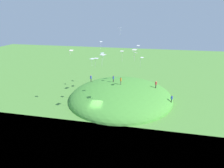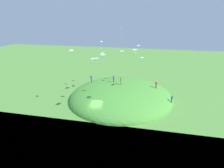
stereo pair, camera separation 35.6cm
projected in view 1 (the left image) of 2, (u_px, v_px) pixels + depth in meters
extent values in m
plane|color=#59973E|center=(96.00, 114.00, 39.86)|extent=(160.00, 160.00, 0.00)
ellipsoid|color=#4FA03B|center=(121.00, 98.00, 47.60)|extent=(25.87, 24.06, 6.67)
cube|color=brown|center=(121.00, 83.00, 46.20)|extent=(0.23, 0.19, 0.85)
cylinder|color=orange|center=(121.00, 80.00, 45.95)|extent=(0.49, 0.49, 0.68)
sphere|color=brown|center=(121.00, 78.00, 45.79)|extent=(0.26, 0.26, 0.26)
cube|color=#34302B|center=(156.00, 86.00, 46.53)|extent=(0.27, 0.23, 0.84)
cylinder|color=#D13937|center=(156.00, 83.00, 46.28)|extent=(0.59, 0.59, 0.66)
sphere|color=beige|center=(156.00, 81.00, 46.13)|extent=(0.25, 0.25, 0.25)
cube|color=black|center=(171.00, 101.00, 42.78)|extent=(0.27, 0.18, 0.77)
cylinder|color=#395AB7|center=(172.00, 98.00, 42.55)|extent=(0.54, 0.54, 0.61)
sphere|color=brown|center=(172.00, 96.00, 42.41)|extent=(0.23, 0.23, 0.23)
cube|color=#3A3230|center=(113.00, 81.00, 48.10)|extent=(0.14, 0.21, 0.78)
cylinder|color=#354AAF|center=(113.00, 78.00, 47.87)|extent=(0.41, 0.41, 0.62)
sphere|color=brown|center=(113.00, 76.00, 47.73)|extent=(0.23, 0.23, 0.23)
cube|color=black|center=(91.00, 80.00, 51.34)|extent=(0.27, 0.17, 0.87)
cylinder|color=#3C51AD|center=(91.00, 77.00, 51.08)|extent=(0.52, 0.52, 0.69)
sphere|color=tan|center=(91.00, 76.00, 50.93)|extent=(0.26, 0.26, 0.26)
cube|color=silver|center=(122.00, 51.00, 37.96)|extent=(0.53, 0.70, 0.14)
cylinder|color=silver|center=(122.00, 57.00, 38.22)|extent=(0.23, 0.12, 1.80)
cube|color=white|center=(138.00, 46.00, 43.21)|extent=(0.83, 0.86, 0.18)
cylinder|color=white|center=(137.00, 49.00, 43.32)|extent=(0.18, 0.11, 1.07)
cube|color=white|center=(119.00, 28.00, 47.23)|extent=(0.92, 1.01, 0.07)
cylinder|color=white|center=(120.00, 32.00, 47.64)|extent=(0.10, 0.05, 1.76)
cube|color=white|center=(96.00, 58.00, 40.13)|extent=(0.70, 0.90, 0.10)
cylinder|color=white|center=(95.00, 63.00, 40.77)|extent=(0.13, 0.30, 1.82)
cube|color=silver|center=(103.00, 55.00, 34.83)|extent=(1.32, 1.09, 0.07)
cylinder|color=silver|center=(102.00, 61.00, 35.40)|extent=(0.09, 0.11, 1.89)
cube|color=white|center=(102.00, 53.00, 47.43)|extent=(1.32, 1.17, 0.13)
cylinder|color=white|center=(103.00, 58.00, 47.63)|extent=(0.11, 0.25, 1.52)
cube|color=white|center=(142.00, 58.00, 41.00)|extent=(0.93, 0.72, 0.09)
cylinder|color=white|center=(140.00, 63.00, 41.62)|extent=(0.30, 0.04, 1.81)
cube|color=white|center=(101.00, 42.00, 46.94)|extent=(0.71, 0.75, 0.12)
cylinder|color=white|center=(101.00, 46.00, 47.08)|extent=(0.17, 0.14, 1.55)
cube|color=silver|center=(134.00, 50.00, 46.83)|extent=(1.23, 1.38, 0.20)
cylinder|color=silver|center=(134.00, 55.00, 47.29)|extent=(0.23, 0.17, 1.73)
cube|color=#F5E2CE|center=(71.00, 50.00, 38.94)|extent=(0.61, 0.84, 0.21)
cylinder|color=#F5E2CE|center=(70.00, 54.00, 38.93)|extent=(0.14, 0.09, 0.80)
cube|color=white|center=(92.00, 59.00, 46.83)|extent=(1.35, 1.09, 0.07)
cylinder|color=white|center=(92.00, 63.00, 47.05)|extent=(0.08, 0.14, 1.38)
cube|color=white|center=(135.00, 52.00, 33.82)|extent=(1.01, 0.92, 0.20)
cylinder|color=white|center=(134.00, 57.00, 33.89)|extent=(0.06, 0.04, 1.17)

